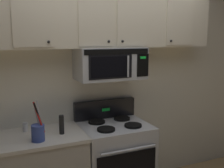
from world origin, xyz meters
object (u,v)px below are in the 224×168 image
object	(u,v)px
utensil_crock_blue	(38,131)
pepper_mill	(62,125)
over_range_microwave	(110,63)
stove_range	(114,161)
salt_shaker	(25,127)

from	to	relation	value
utensil_crock_blue	pepper_mill	xyz separation A→B (m)	(0.25, 0.10, 0.00)
over_range_microwave	utensil_crock_blue	xyz separation A→B (m)	(-0.85, -0.27, -0.58)
utensil_crock_blue	over_range_microwave	bearing A→B (deg)	17.51
over_range_microwave	utensil_crock_blue	world-z (taller)	over_range_microwave
utensil_crock_blue	pepper_mill	world-z (taller)	utensil_crock_blue
stove_range	salt_shaker	xyz separation A→B (m)	(-0.94, 0.16, 0.48)
stove_range	over_range_microwave	distance (m)	1.11
utensil_crock_blue	salt_shaker	bearing A→B (deg)	104.97
salt_shaker	pepper_mill	xyz separation A→B (m)	(0.33, -0.22, 0.05)
stove_range	over_range_microwave	size ratio (longest dim) A/B	1.47
stove_range	utensil_crock_blue	bearing A→B (deg)	-169.85
utensil_crock_blue	pepper_mill	size ratio (longest dim) A/B	1.96
stove_range	utensil_crock_blue	xyz separation A→B (m)	(-0.85, -0.15, 0.52)
salt_shaker	pepper_mill	size ratio (longest dim) A/B	0.50
over_range_microwave	stove_range	bearing A→B (deg)	-89.86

